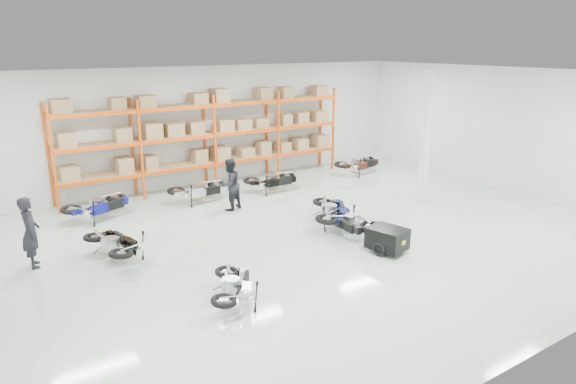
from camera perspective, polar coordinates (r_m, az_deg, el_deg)
room at (r=14.18m, az=2.45°, el=3.71°), size 18.00×18.00×18.00m
pallet_rack at (r=19.67m, az=-8.74°, el=7.10°), size 11.28×0.98×3.62m
structural_column at (r=18.01m, az=15.07°, el=5.87°), size 0.25×0.25×4.50m
moto_blue_centre at (r=15.40m, az=5.00°, el=-1.69°), size 1.90×2.17×1.27m
moto_silver_left at (r=11.03m, az=-5.95°, el=-9.87°), size 1.48×1.79×1.04m
moto_black_far_left at (r=13.75m, az=-18.63°, el=-5.02°), size 1.17×1.89×1.15m
moto_touring_right at (r=14.80m, az=6.69°, el=-2.72°), size 1.04×1.85×1.15m
trailer at (r=13.75m, az=10.97°, el=-5.10°), size 0.96×1.65×0.67m
moto_back_a at (r=17.01m, az=-20.34°, el=-1.00°), size 2.09×1.52×1.22m
moto_back_b at (r=17.97m, az=-9.85°, el=0.61°), size 1.82×0.90×1.18m
moto_back_c at (r=18.97m, az=-1.75°, el=1.68°), size 1.87×1.03×1.17m
moto_back_d at (r=21.71m, az=7.90°, el=3.49°), size 2.01×1.17×1.24m
person_left at (r=14.00m, az=-26.71°, el=-4.01°), size 0.46×0.67×1.79m
person_back at (r=16.91m, az=-6.50°, el=0.84°), size 1.02×0.91×1.72m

